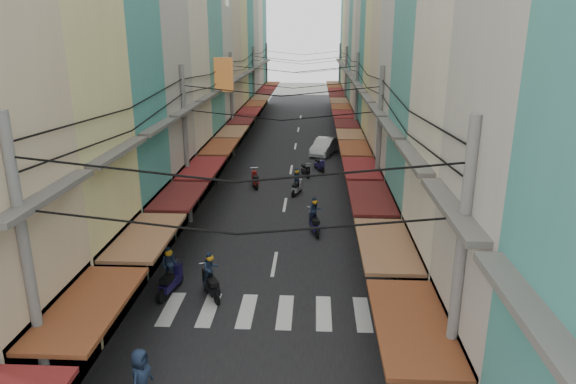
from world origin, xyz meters
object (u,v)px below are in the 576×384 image
(white_car, at_px, (324,154))
(market_umbrella, at_px, (458,280))
(bicycle, at_px, (454,279))
(traffic_sign, at_px, (408,212))

(white_car, xyz_separation_m, market_umbrella, (3.96, -26.01, 1.94))
(white_car, distance_m, market_umbrella, 26.38)
(white_car, height_order, market_umbrella, market_umbrella)
(bicycle, height_order, traffic_sign, traffic_sign)
(white_car, relative_size, traffic_sign, 1.55)
(white_car, relative_size, bicycle, 2.66)
(white_car, height_order, traffic_sign, traffic_sign)
(traffic_sign, bearing_deg, bicycle, -47.40)
(white_car, bearing_deg, bicycle, -60.19)
(market_umbrella, bearing_deg, white_car, 98.66)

